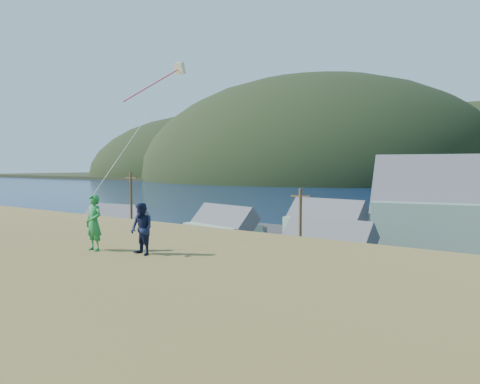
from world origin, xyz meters
The scene contains 13 objects.
ground centered at (0.00, 0.00, 0.00)m, with size 900.00×900.00×0.00m, color #0A1638.
grass_strip centered at (0.00, -2.00, 0.05)m, with size 110.00×8.00×0.10m, color #4C3D19.
waterfront_lot centered at (0.00, 17.00, 0.06)m, with size 72.00×36.00×0.12m, color #28282B.
wharf centered at (-6.00, 40.00, 0.45)m, with size 26.00×14.00×0.90m, color gray.
shed_teal centered at (-28.98, 5.91, 2.41)m, with size 8.86×6.76×6.43m.
shed_palegreen_near centered at (-17.73, 13.14, 2.39)m, with size 9.63×7.07×6.31m.
shed_white centered at (-1.98, 7.25, 2.45)m, with size 8.32×5.84×6.37m.
shed_palegreen_far centered at (-9.41, 24.65, 2.62)m, with size 10.68×6.74×6.83m.
utility_poles centered at (-3.08, 1.50, 4.45)m, with size 35.00×0.24×9.26m.
parked_cars centered at (-10.47, 20.42, 0.88)m, with size 17.64×11.44×1.58m.
kite_flyer_green centered at (1.05, -18.84, 8.12)m, with size 0.67×0.44×1.83m, color #227F3A.
kite_flyer_navy centered at (2.85, -18.44, 8.01)m, with size 0.79×0.61×1.62m, color #141A37.
kite_rig centered at (-1.57, -12.16, 14.45)m, with size 1.92×3.73×9.34m.
Camera 1 is at (12.79, -27.53, 9.96)m, focal length 32.00 mm.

